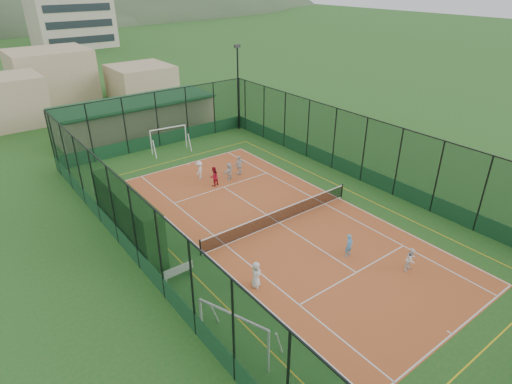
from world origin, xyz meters
TOP-DOWN VIEW (x-y plane):
  - ground at (0.00, 0.00)m, footprint 300.00×300.00m
  - court_slab at (0.00, 0.00)m, footprint 11.17×23.97m
  - tennis_net at (0.00, 0.00)m, footprint 11.67×0.12m
  - perimeter_fence at (0.00, 0.00)m, footprint 18.12×34.12m
  - floodlight_ne at (8.60, 16.60)m, footprint 0.60×0.26m
  - clubhouse at (0.00, 22.00)m, footprint 15.20×7.20m
  - hedge_left at (-8.30, 3.76)m, footprint 1.14×7.58m
  - white_bench at (-7.80, -1.05)m, footprint 1.65×0.47m
  - futsal_goal_near at (-8.31, -6.94)m, footprint 3.55×2.14m
  - futsal_goal_far at (0.18, 15.41)m, footprint 3.42×1.37m
  - child_near_left at (-4.93, -4.03)m, footprint 0.85×0.79m
  - child_near_mid at (0.82, -5.07)m, footprint 0.53×0.38m
  - child_near_right at (2.43, -7.97)m, footprint 0.72×0.59m
  - child_far_left at (-0.68, 8.72)m, footprint 1.06×1.03m
  - child_far_right at (2.25, 7.52)m, footprint 0.92×0.42m
  - child_far_back at (1.10, 7.27)m, footprint 1.30×0.91m
  - coach at (-0.41, 7.06)m, footprint 0.84×0.72m
  - tennis_balls at (-0.88, 1.57)m, footprint 3.33×1.14m

SIDE VIEW (x-z plane):
  - ground at x=0.00m, z-range 0.00..0.00m
  - court_slab at x=0.00m, z-range 0.00..0.01m
  - tennis_balls at x=-0.88m, z-range 0.01..0.08m
  - white_bench at x=-7.80m, z-range 0.00..0.93m
  - tennis_net at x=0.00m, z-range 0.00..1.06m
  - child_near_right at x=2.43m, z-range 0.01..1.36m
  - child_far_back at x=1.10m, z-range 0.01..1.36m
  - child_near_mid at x=0.82m, z-range 0.01..1.37m
  - child_near_left at x=-4.93m, z-range 0.01..1.47m
  - child_far_left at x=-0.68m, z-range 0.01..1.47m
  - coach at x=-0.41m, z-range 0.01..1.51m
  - child_far_right at x=2.25m, z-range 0.01..1.56m
  - futsal_goal_far at x=0.18m, z-range 0.00..2.15m
  - futsal_goal_near at x=-8.31m, z-range 0.00..2.21m
  - clubhouse at x=0.00m, z-range 0.00..3.15m
  - hedge_left at x=-8.30m, z-range 0.00..3.32m
  - perimeter_fence at x=0.00m, z-range 0.00..5.00m
  - floodlight_ne at x=8.60m, z-range 0.00..8.25m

